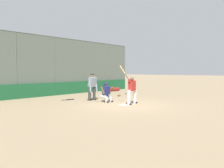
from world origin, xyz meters
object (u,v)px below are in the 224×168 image
at_px(umpire_home, 92,86).
at_px(fielding_glove_on_dirt, 119,95).
at_px(equipment_bag_dugout_side, 115,89).
at_px(batter_at_plate, 132,89).
at_px(catcher_behind_plate, 107,92).
at_px(spare_bat_by_padding, 69,100).
at_px(spare_bat_near_backstop, 127,93).

distance_m(umpire_home, fielding_glove_on_dirt, 2.84).
height_order(umpire_home, equipment_bag_dugout_side, umpire_home).
distance_m(batter_at_plate, umpire_home, 2.71).
distance_m(catcher_behind_plate, equipment_bag_dugout_side, 6.84).
height_order(spare_bat_by_padding, fielding_glove_on_dirt, fielding_glove_on_dirt).
distance_m(umpire_home, equipment_bag_dugout_side, 6.24).
xyz_separation_m(umpire_home, equipment_bag_dugout_side, (-5.41, -3.03, -0.71)).
xyz_separation_m(catcher_behind_plate, spare_bat_near_backstop, (-4.52, -2.10, -0.55)).
bearing_deg(umpire_home, spare_bat_near_backstop, -168.99).
relative_size(spare_bat_by_padding, fielding_glove_on_dirt, 2.61).
distance_m(batter_at_plate, fielding_glove_on_dirt, 3.76).
relative_size(batter_at_plate, spare_bat_by_padding, 2.58).
distance_m(spare_bat_by_padding, fielding_glove_on_dirt, 3.72).
xyz_separation_m(batter_at_plate, spare_bat_near_backstop, (-4.13, -3.60, -0.76)).
bearing_deg(spare_bat_by_padding, equipment_bag_dugout_side, 26.05).
relative_size(umpire_home, fielding_glove_on_dirt, 5.25).
height_order(umpire_home, spare_bat_by_padding, umpire_home).
xyz_separation_m(catcher_behind_plate, umpire_home, (0.03, -1.18, 0.28)).
relative_size(catcher_behind_plate, fielding_glove_on_dirt, 3.67).
relative_size(catcher_behind_plate, spare_bat_by_padding, 1.41).
relative_size(umpire_home, spare_bat_near_backstop, 2.02).
bearing_deg(spare_bat_by_padding, fielding_glove_on_dirt, -5.03).
bearing_deg(equipment_bag_dugout_side, umpire_home, 29.29).
relative_size(spare_bat_near_backstop, spare_bat_by_padding, 0.99).
xyz_separation_m(fielding_glove_on_dirt, equipment_bag_dugout_side, (-2.69, -2.83, 0.10)).
relative_size(umpire_home, spare_bat_by_padding, 2.01).
relative_size(spare_bat_near_backstop, equipment_bag_dugout_side, 0.61).
relative_size(batter_at_plate, equipment_bag_dugout_side, 1.59).
bearing_deg(batter_at_plate, umpire_home, -89.04).
distance_m(spare_bat_near_backstop, fielding_glove_on_dirt, 1.97).
bearing_deg(spare_bat_near_backstop, fielding_glove_on_dirt, -179.65).
height_order(spare_bat_near_backstop, fielding_glove_on_dirt, fielding_glove_on_dirt).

